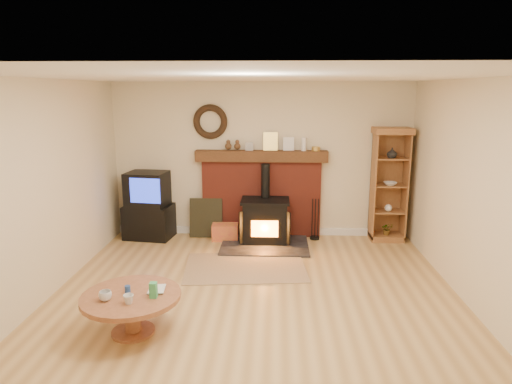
{
  "coord_description": "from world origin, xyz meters",
  "views": [
    {
      "loc": [
        0.24,
        -4.88,
        2.47
      ],
      "look_at": [
        -0.02,
        1.0,
        1.15
      ],
      "focal_mm": 32.0,
      "sensor_mm": 36.0,
      "label": 1
    }
  ],
  "objects_px": {
    "curio_cabinet": "(389,185)",
    "coffee_table": "(131,302)",
    "tv_unit": "(148,207)",
    "wood_stove": "(265,222)"
  },
  "relations": [
    {
      "from": "tv_unit",
      "to": "curio_cabinet",
      "type": "relative_size",
      "value": 0.6
    },
    {
      "from": "wood_stove",
      "to": "tv_unit",
      "type": "bearing_deg",
      "value": 174.36
    },
    {
      "from": "wood_stove",
      "to": "coffee_table",
      "type": "bearing_deg",
      "value": -114.0
    },
    {
      "from": "wood_stove",
      "to": "curio_cabinet",
      "type": "xyz_separation_m",
      "value": [
        2.03,
        0.28,
        0.59
      ]
    },
    {
      "from": "wood_stove",
      "to": "curio_cabinet",
      "type": "height_order",
      "value": "curio_cabinet"
    },
    {
      "from": "tv_unit",
      "to": "coffee_table",
      "type": "relative_size",
      "value": 1.12
    },
    {
      "from": "tv_unit",
      "to": "coffee_table",
      "type": "height_order",
      "value": "tv_unit"
    },
    {
      "from": "curio_cabinet",
      "to": "coffee_table",
      "type": "relative_size",
      "value": 1.85
    },
    {
      "from": "wood_stove",
      "to": "tv_unit",
      "type": "height_order",
      "value": "wood_stove"
    },
    {
      "from": "wood_stove",
      "to": "tv_unit",
      "type": "xyz_separation_m",
      "value": [
        -1.97,
        0.19,
        0.19
      ]
    }
  ]
}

